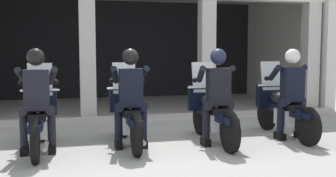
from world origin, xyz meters
TOP-DOWN VIEW (x-y plane):
  - ground_plane at (0.00, 3.00)m, footprint 80.00×80.00m
  - station_building at (0.19, 5.57)m, footprint 9.61×4.95m
  - kerb_strip at (0.19, 2.56)m, footprint 9.11×0.24m
  - motorcycle_far_left at (-2.11, 0.35)m, footprint 0.62×2.04m
  - police_officer_far_left at (-2.12, 0.07)m, footprint 0.63×0.61m
  - motorcycle_center_left at (-0.70, 0.39)m, footprint 0.62×2.04m
  - police_officer_center_left at (-0.71, 0.11)m, footprint 0.63×0.61m
  - motorcycle_center_right at (0.71, 0.25)m, footprint 0.62×2.04m
  - police_officer_center_right at (0.71, -0.04)m, footprint 0.63×0.61m
  - motorcycle_far_right at (2.12, 0.36)m, footprint 0.62×2.04m
  - police_officer_far_right at (2.12, 0.07)m, footprint 0.63×0.61m

SIDE VIEW (x-z plane):
  - ground_plane at x=0.00m, z-range 0.00..0.00m
  - kerb_strip at x=0.19m, z-range 0.00..0.12m
  - motorcycle_far_left at x=-2.11m, z-range -0.17..1.17m
  - motorcycle_center_left at x=-0.70m, z-range -0.17..1.17m
  - motorcycle_center_right at x=0.71m, z-range -0.17..1.17m
  - motorcycle_far_right at x=2.12m, z-range -0.17..1.17m
  - police_officer_far_left at x=-2.12m, z-range 0.15..1.73m
  - police_officer_center_left at x=-0.71m, z-range 0.15..1.73m
  - police_officer_center_right at x=0.71m, z-range 0.15..1.73m
  - police_officer_far_right at x=2.12m, z-range 0.15..1.73m
  - station_building at x=0.19m, z-range 0.45..3.83m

